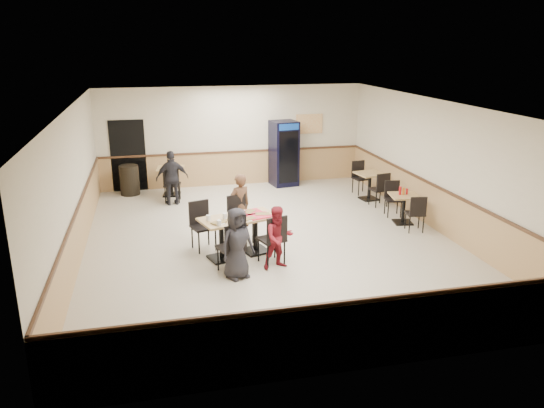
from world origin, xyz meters
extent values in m
plane|color=beige|center=(0.00, 0.00, 0.00)|extent=(10.00, 10.00, 0.00)
plane|color=silver|center=(0.00, 0.00, 3.00)|extent=(10.00, 10.00, 0.00)
plane|color=beige|center=(0.00, 5.00, 1.50)|extent=(8.00, 0.00, 8.00)
plane|color=beige|center=(0.00, -5.00, 1.50)|extent=(8.00, 0.00, 8.00)
plane|color=beige|center=(-4.00, 0.00, 1.50)|extent=(0.00, 10.00, 10.00)
plane|color=beige|center=(4.00, 0.00, 1.50)|extent=(0.00, 10.00, 10.00)
cube|color=tan|center=(0.00, 4.99, 0.50)|extent=(7.98, 0.03, 1.00)
cube|color=tan|center=(3.98, 0.00, 0.50)|extent=(0.03, 9.98, 1.00)
cube|color=#472B19|center=(0.00, 4.97, 1.03)|extent=(7.98, 0.04, 0.06)
cube|color=black|center=(-3.10, 4.98, 1.05)|extent=(1.00, 0.02, 2.10)
cube|color=orange|center=(2.40, 4.96, 1.80)|extent=(0.85, 0.02, 0.60)
cube|color=black|center=(-1.18, -0.77, 0.02)|extent=(0.63, 0.63, 0.04)
cylinder|color=black|center=(-1.18, -0.77, 0.42)|extent=(0.10, 0.10, 0.76)
cube|color=tan|center=(-1.18, -0.77, 0.81)|extent=(0.97, 0.97, 0.04)
cube|color=black|center=(-0.43, -0.55, 0.02)|extent=(0.63, 0.63, 0.04)
cylinder|color=black|center=(-0.43, -0.55, 0.42)|extent=(0.10, 0.10, 0.76)
cube|color=tan|center=(-0.43, -0.55, 0.81)|extent=(0.97, 0.97, 0.04)
imported|color=black|center=(-1.01, -1.71, 0.68)|extent=(0.78, 0.66, 1.37)
imported|color=maroon|center=(-0.15, -1.46, 0.63)|extent=(0.70, 0.59, 1.26)
imported|color=brown|center=(-0.60, 0.39, 0.74)|extent=(0.63, 0.53, 1.48)
imported|color=black|center=(-1.94, 3.28, 0.74)|extent=(0.90, 0.45, 1.48)
cube|color=red|center=(-0.52, -0.44, 0.85)|extent=(0.59, 0.50, 0.02)
cube|color=red|center=(-0.38, -0.71, 0.85)|extent=(0.59, 0.50, 0.02)
cylinder|color=white|center=(-0.63, -0.84, 0.84)|extent=(0.26, 0.26, 0.01)
cube|color=#A46D40|center=(-0.63, -0.84, 0.85)|extent=(0.34, 0.28, 0.02)
cylinder|color=white|center=(-0.53, -0.41, 0.84)|extent=(0.26, 0.26, 0.01)
cube|color=#A46D40|center=(-0.53, -0.41, 0.85)|extent=(0.33, 0.34, 0.02)
cylinder|color=white|center=(-0.85, -0.89, 0.84)|extent=(0.26, 0.26, 0.01)
cube|color=#A46D40|center=(-0.85, -0.89, 0.85)|extent=(0.30, 0.20, 0.02)
cylinder|color=white|center=(-0.29, -0.62, 0.84)|extent=(0.26, 0.26, 0.01)
cube|color=#A46D40|center=(-0.29, -0.62, 0.85)|extent=(0.31, 0.23, 0.02)
cylinder|color=white|center=(-1.24, -0.94, 0.84)|extent=(0.26, 0.26, 0.01)
cube|color=#A46D40|center=(-1.24, -0.94, 0.85)|extent=(0.35, 0.33, 0.02)
cylinder|color=white|center=(-0.90, -0.85, 0.84)|extent=(0.26, 0.26, 0.01)
cube|color=#A46D40|center=(-0.90, -0.85, 0.85)|extent=(0.30, 0.20, 0.02)
cylinder|color=silver|center=(-1.08, -0.69, 0.89)|extent=(0.09, 0.09, 0.11)
cylinder|color=silver|center=(-1.42, -0.73, 0.89)|extent=(0.09, 0.09, 0.11)
cylinder|color=silver|center=(-1.03, -1.06, 0.89)|extent=(0.09, 0.09, 0.11)
cylinder|color=silver|center=(-1.26, -1.09, 0.89)|extent=(0.09, 0.09, 0.11)
cylinder|color=#AEB2C2|center=(-0.67, -0.62, 0.90)|extent=(0.07, 0.07, 0.12)
cylinder|color=#AEB2C2|center=(-0.76, -0.59, 0.90)|extent=(0.07, 0.07, 0.12)
cylinder|color=#AEB2C2|center=(-0.75, -0.59, 0.90)|extent=(0.07, 0.07, 0.12)
ellipsoid|color=silver|center=(-0.77, -0.68, 0.89)|extent=(0.17, 0.17, 0.12)
cube|color=black|center=(3.44, 0.44, 0.02)|extent=(0.50, 0.50, 0.04)
cylinder|color=black|center=(3.44, 0.44, 0.36)|extent=(0.09, 0.09, 0.65)
cube|color=tan|center=(3.44, 0.44, 0.70)|extent=(0.77, 0.77, 0.04)
cube|color=black|center=(3.44, 2.51, 0.02)|extent=(0.52, 0.52, 0.04)
cylinder|color=black|center=(3.44, 2.51, 0.39)|extent=(0.09, 0.09, 0.69)
cube|color=tan|center=(3.44, 2.51, 0.74)|extent=(0.81, 0.81, 0.04)
cylinder|color=#B80D12|center=(3.34, 0.49, 0.81)|extent=(0.06, 0.06, 0.20)
cylinder|color=orange|center=(3.43, 0.49, 0.80)|extent=(0.06, 0.06, 0.17)
cylinder|color=#B80D12|center=(3.52, 0.49, 0.78)|extent=(0.05, 0.05, 0.14)
cube|color=black|center=(-1.94, 4.20, 0.02)|extent=(0.55, 0.55, 0.04)
cylinder|color=black|center=(-1.94, 4.20, 0.41)|extent=(0.10, 0.10, 0.73)
cube|color=tan|center=(-1.94, 4.20, 0.79)|extent=(0.85, 0.85, 0.04)
cube|color=black|center=(1.50, 4.60, 0.98)|extent=(0.84, 0.83, 1.97)
cube|color=black|center=(1.55, 4.23, 0.93)|extent=(0.60, 0.11, 1.56)
cube|color=navy|center=(1.55, 4.22, 1.85)|extent=(0.62, 0.11, 0.19)
cylinder|color=black|center=(-3.10, 4.55, 0.43)|extent=(0.54, 0.54, 0.86)
camera|label=1|loc=(-2.46, -10.77, 4.28)|focal=35.00mm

